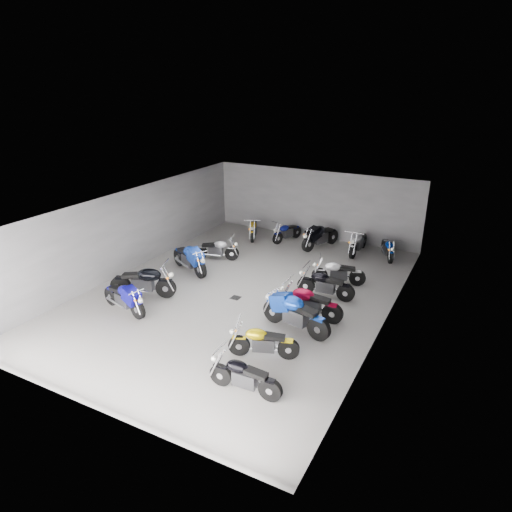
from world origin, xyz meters
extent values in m
plane|color=gray|center=(0.00, 0.00, 0.00)|extent=(14.00, 14.00, 0.00)
cube|color=gray|center=(0.00, 7.00, 1.60)|extent=(10.00, 0.10, 3.20)
cube|color=gray|center=(-5.00, 0.00, 1.60)|extent=(0.10, 14.00, 3.20)
cube|color=gray|center=(5.00, 0.00, 1.60)|extent=(0.10, 14.00, 3.20)
cube|color=black|center=(0.00, 0.00, 3.22)|extent=(10.00, 14.00, 0.04)
cube|color=black|center=(0.00, -0.50, 0.01)|extent=(0.32, 0.32, 0.01)
cylinder|color=black|center=(-2.01, -3.21, 0.32)|extent=(0.66, 0.27, 0.65)
cylinder|color=black|center=(-3.44, -2.88, 0.32)|extent=(0.66, 0.29, 0.65)
cube|color=#2D2D30|center=(-2.72, -3.04, 0.42)|extent=(0.71, 0.44, 0.40)
ellipsoid|color=#0F0C86|center=(-2.51, -3.09, 0.75)|extent=(0.76, 0.55, 0.36)
cube|color=black|center=(-3.04, -2.97, 0.71)|extent=(0.66, 0.41, 0.18)
cylinder|color=black|center=(-2.16, -1.59, 0.36)|extent=(0.72, 0.40, 0.72)
cylinder|color=black|center=(-3.68, -2.18, 0.36)|extent=(0.73, 0.42, 0.72)
cube|color=#2D2D30|center=(-2.92, -1.89, 0.47)|extent=(0.80, 0.58, 0.45)
ellipsoid|color=black|center=(-2.69, -1.80, 0.83)|extent=(0.88, 0.70, 0.41)
cube|color=black|center=(-3.26, -2.02, 0.79)|extent=(0.75, 0.54, 0.20)
cylinder|color=black|center=(-2.06, 0.36, 0.36)|extent=(0.71, 0.42, 0.71)
cylinder|color=black|center=(-3.52, 1.03, 0.36)|extent=(0.72, 0.44, 0.71)
cube|color=#2D2D30|center=(-2.79, 0.70, 0.47)|extent=(0.79, 0.60, 0.44)
ellipsoid|color=#163DB4|center=(-2.57, 0.60, 0.82)|extent=(0.87, 0.72, 0.40)
cube|color=black|center=(-3.11, 0.84, 0.78)|extent=(0.74, 0.56, 0.20)
cylinder|color=black|center=(-1.92, 2.50, 0.30)|extent=(0.59, 0.34, 0.59)
cylinder|color=black|center=(-3.16, 1.99, 0.30)|extent=(0.60, 0.35, 0.59)
cube|color=#2D2D30|center=(-2.54, 2.24, 0.39)|extent=(0.66, 0.49, 0.37)
ellipsoid|color=#A6A6AC|center=(-2.35, 2.32, 0.69)|extent=(0.72, 0.58, 0.33)
cube|color=black|center=(-2.82, 2.13, 0.65)|extent=(0.62, 0.45, 0.17)
cylinder|color=black|center=(2.11, -4.86, 0.30)|extent=(0.60, 0.14, 0.59)
cylinder|color=black|center=(3.46, -4.82, 0.30)|extent=(0.60, 0.16, 0.59)
cube|color=#2D2D30|center=(2.79, -4.84, 0.39)|extent=(0.61, 0.30, 0.37)
ellipsoid|color=black|center=(2.58, -4.85, 0.69)|extent=(0.64, 0.39, 0.33)
cube|color=black|center=(3.08, -4.83, 0.65)|extent=(0.57, 0.28, 0.17)
cylinder|color=black|center=(1.86, -3.50, 0.30)|extent=(0.61, 0.32, 0.60)
cylinder|color=black|center=(3.13, -3.03, 0.30)|extent=(0.61, 0.34, 0.60)
cube|color=#2D2D30|center=(2.50, -3.26, 0.39)|extent=(0.67, 0.48, 0.38)
ellipsoid|color=#CAAD08|center=(2.30, -3.34, 0.69)|extent=(0.73, 0.57, 0.34)
cube|color=black|center=(2.78, -3.16, 0.66)|extent=(0.63, 0.44, 0.17)
cylinder|color=black|center=(1.90, -1.39, 0.37)|extent=(0.75, 0.30, 0.73)
cylinder|color=black|center=(3.52, -1.74, 0.37)|extent=(0.75, 0.32, 0.73)
cube|color=#2D2D30|center=(2.71, -1.57, 0.48)|extent=(0.80, 0.49, 0.46)
ellipsoid|color=#103BAF|center=(2.47, -1.51, 0.85)|extent=(0.86, 0.61, 0.41)
cube|color=black|center=(3.07, -1.64, 0.80)|extent=(0.75, 0.46, 0.21)
cylinder|color=black|center=(2.05, -0.62, 0.33)|extent=(0.67, 0.14, 0.67)
cylinder|color=black|center=(3.56, -0.61, 0.33)|extent=(0.67, 0.16, 0.67)
cube|color=#2D2D30|center=(2.80, -0.62, 0.44)|extent=(0.68, 0.32, 0.42)
ellipsoid|color=maroon|center=(2.57, -0.62, 0.77)|extent=(0.71, 0.42, 0.38)
cube|color=black|center=(3.13, -0.61, 0.73)|extent=(0.64, 0.30, 0.19)
cylinder|color=black|center=(2.04, 0.96, 0.31)|extent=(0.63, 0.16, 0.63)
cylinder|color=black|center=(3.46, 1.03, 0.31)|extent=(0.64, 0.18, 0.63)
cube|color=#2D2D30|center=(2.75, 1.00, 0.41)|extent=(0.65, 0.33, 0.39)
ellipsoid|color=black|center=(2.54, 0.99, 0.73)|extent=(0.69, 0.43, 0.35)
cube|color=black|center=(3.07, 1.01, 0.69)|extent=(0.61, 0.30, 0.18)
cylinder|color=black|center=(2.16, 2.01, 0.30)|extent=(0.61, 0.33, 0.61)
cylinder|color=black|center=(3.46, 2.48, 0.30)|extent=(0.62, 0.34, 0.61)
cube|color=#2D2D30|center=(2.81, 2.24, 0.40)|extent=(0.68, 0.48, 0.38)
ellipsoid|color=silver|center=(2.61, 2.17, 0.70)|extent=(0.74, 0.58, 0.34)
cube|color=black|center=(3.10, 2.35, 0.67)|extent=(0.64, 0.45, 0.17)
cylinder|color=black|center=(-2.21, 4.88, 0.30)|extent=(0.35, 0.60, 0.60)
cylinder|color=black|center=(-2.76, 6.12, 0.30)|extent=(0.37, 0.61, 0.60)
cube|color=#2D2D30|center=(-2.49, 5.50, 0.39)|extent=(0.50, 0.67, 0.37)
ellipsoid|color=#B98B14|center=(-2.40, 5.31, 0.69)|extent=(0.60, 0.73, 0.34)
cube|color=black|center=(-2.61, 5.77, 0.66)|extent=(0.47, 0.63, 0.17)
cylinder|color=black|center=(-1.06, 5.20, 0.29)|extent=(0.29, 0.58, 0.57)
cylinder|color=black|center=(-0.66, 6.44, 0.29)|extent=(0.31, 0.59, 0.57)
cube|color=#2D2D30|center=(-0.86, 5.82, 0.38)|extent=(0.44, 0.64, 0.36)
ellipsoid|color=navy|center=(-0.92, 5.63, 0.66)|extent=(0.53, 0.69, 0.32)
cube|color=black|center=(-0.78, 6.10, 0.63)|extent=(0.41, 0.60, 0.16)
cylinder|color=black|center=(0.55, 4.94, 0.35)|extent=(0.39, 0.70, 0.70)
cylinder|color=black|center=(1.13, 6.41, 0.35)|extent=(0.41, 0.71, 0.70)
cube|color=#2D2D30|center=(0.84, 5.67, 0.46)|extent=(0.56, 0.78, 0.43)
ellipsoid|color=black|center=(0.75, 5.45, 0.80)|extent=(0.68, 0.85, 0.39)
cube|color=black|center=(0.97, 6.00, 0.76)|extent=(0.53, 0.73, 0.20)
cylinder|color=black|center=(2.53, 5.04, 0.33)|extent=(0.14, 0.66, 0.66)
cylinder|color=black|center=(2.55, 6.53, 0.33)|extent=(0.16, 0.66, 0.66)
cube|color=#2D2D30|center=(2.54, 5.79, 0.43)|extent=(0.32, 0.67, 0.41)
ellipsoid|color=#AAA9B0|center=(2.54, 5.56, 0.76)|extent=(0.42, 0.70, 0.37)
cube|color=black|center=(2.54, 6.11, 0.72)|extent=(0.30, 0.63, 0.19)
cylinder|color=black|center=(4.06, 5.24, 0.28)|extent=(0.34, 0.56, 0.57)
cylinder|color=black|center=(3.53, 6.40, 0.28)|extent=(0.35, 0.57, 0.57)
cube|color=#2D2D30|center=(3.80, 5.82, 0.37)|extent=(0.48, 0.63, 0.35)
ellipsoid|color=#022593|center=(3.88, 5.64, 0.65)|extent=(0.57, 0.69, 0.32)
cube|color=black|center=(3.68, 6.08, 0.62)|extent=(0.45, 0.59, 0.16)
camera|label=1|loc=(7.29, -12.83, 7.17)|focal=32.00mm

